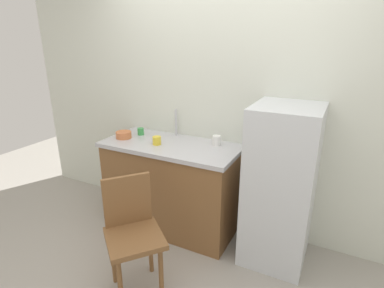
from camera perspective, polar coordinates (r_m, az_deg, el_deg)
The scene contains 11 objects.
ground_plane at distance 2.71m, azimuth -3.00°, elevation -23.81°, with size 8.00×8.00×0.00m, color #9E998E.
back_wall at distance 2.95m, azimuth 6.33°, elevation 7.43°, with size 4.80×0.10×2.51m, color silver.
cabinet_base at distance 3.10m, azimuth -3.75°, elevation -8.13°, with size 1.28×0.60×0.86m, color brown.
countertop at distance 2.92m, azimuth -3.94°, elevation -0.27°, with size 1.32×0.64×0.04m, color #B7B7BC.
faucet at distance 3.12m, azimuth -3.01°, elevation 4.05°, with size 0.02×0.02×0.27m, color #B7B7BC.
refrigerator at distance 2.66m, azimuth 16.27°, elevation -7.60°, with size 0.53×0.59×1.37m, color silver.
chair at distance 2.39m, azimuth -11.12°, elevation -15.62°, with size 0.56×0.56×0.89m.
terracotta_bowl at distance 3.13m, azimuth -12.71°, elevation 1.69°, with size 0.16×0.16×0.07m, color #C67042.
cup_green at distance 3.20m, azimuth -9.62°, elevation 2.34°, with size 0.07×0.07×0.07m, color green.
cup_yellow at distance 2.88m, azimuth -6.63°, elevation 0.65°, with size 0.08×0.08×0.08m, color yellow.
cup_white at distance 2.85m, azimuth 4.70°, elevation 0.64°, with size 0.08×0.08×0.09m, color white.
Camera 1 is at (1.01, -1.71, 1.85)m, focal length 28.38 mm.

